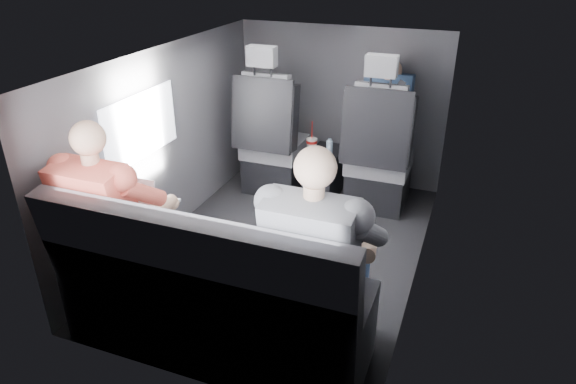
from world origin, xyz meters
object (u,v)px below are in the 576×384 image
at_px(front_seat_right, 378,162).
at_px(passenger_front_right, 387,111).
at_px(rear_bench, 212,302).
at_px(laptop_white, 141,202).
at_px(laptop_black, 341,239).
at_px(passenger_rear_left, 117,219).
at_px(passenger_rear_right, 320,260).
at_px(front_seat_left, 272,147).
at_px(center_console, 324,175).
at_px(soda_cup, 312,145).
at_px(water_bottle, 329,148).

distance_m(front_seat_right, passenger_front_right, 0.43).
bearing_deg(rear_bench, front_seat_right, 76.69).
distance_m(front_seat_right, laptop_white, 1.93).
bearing_deg(passenger_front_right, rear_bench, -101.45).
xyz_separation_m(front_seat_right, rear_bench, (-0.45, -1.90, -0.09)).
xyz_separation_m(laptop_black, passenger_rear_left, (-1.19, -0.21, -0.01)).
bearing_deg(passenger_rear_right, front_seat_left, 118.62).
xyz_separation_m(front_seat_right, center_console, (-0.45, 0.04, -0.20)).
bearing_deg(front_seat_right, laptop_white, -123.16).
height_order(laptop_black, passenger_front_right, passenger_front_right).
bearing_deg(passenger_rear_left, rear_bench, -8.92).
distance_m(front_seat_left, rear_bench, 1.96).
bearing_deg(passenger_rear_right, rear_bench, -169.95).
bearing_deg(passenger_front_right, center_console, -153.50).
bearing_deg(passenger_front_right, passenger_rear_left, -116.86).
distance_m(rear_bench, soda_cup, 1.90).
bearing_deg(passenger_rear_right, water_bottle, 105.07).
height_order(front_seat_left, passenger_rear_right, front_seat_left).
xyz_separation_m(water_bottle, laptop_black, (0.52, -1.56, 0.16)).
bearing_deg(front_seat_right, water_bottle, -175.25).
height_order(water_bottle, passenger_rear_left, passenger_rear_left).
height_order(front_seat_left, laptop_black, front_seat_left).
distance_m(front_seat_right, passenger_rear_right, 1.82).
bearing_deg(rear_bench, passenger_rear_left, 171.08).
relative_size(rear_bench, water_bottle, 10.48).
bearing_deg(front_seat_left, rear_bench, -76.69).
xyz_separation_m(front_seat_left, soda_cup, (0.35, -0.01, 0.07)).
distance_m(water_bottle, laptop_black, 1.65).
xyz_separation_m(water_bottle, passenger_rear_right, (0.48, -1.77, 0.16)).
xyz_separation_m(water_bottle, passenger_rear_left, (-0.67, -1.77, 0.15)).
relative_size(front_seat_left, water_bottle, 8.29).
relative_size(center_console, passenger_front_right, 0.67).
distance_m(water_bottle, laptop_white, 1.71).
distance_m(center_console, laptop_white, 1.80).
height_order(front_seat_right, rear_bench, front_seat_right).
height_order(soda_cup, laptop_black, laptop_black).
bearing_deg(passenger_rear_left, laptop_white, 86.97).
xyz_separation_m(rear_bench, water_bottle, (0.06, 1.87, 0.16)).
xyz_separation_m(center_console, water_bottle, (0.06, -0.07, 0.27)).
xyz_separation_m(water_bottle, laptop_white, (-0.66, -1.57, 0.16)).
xyz_separation_m(front_seat_left, passenger_rear_right, (0.99, -1.81, 0.23)).
bearing_deg(center_console, passenger_rear_left, -108.24).
distance_m(rear_bench, laptop_black, 0.73).
bearing_deg(front_seat_right, front_seat_left, 180.00).
bearing_deg(laptop_white, laptop_black, 0.47).
bearing_deg(water_bottle, passenger_rear_left, -110.60).
relative_size(front_seat_left, passenger_rear_left, 1.05).
bearing_deg(front_seat_left, passenger_rear_left, -95.01).
bearing_deg(rear_bench, laptop_black, 28.07).
bearing_deg(passenger_rear_right, passenger_rear_left, 179.98).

